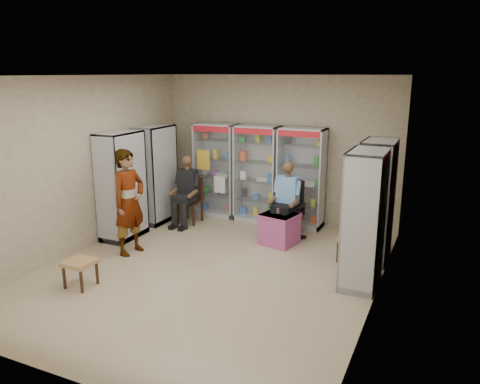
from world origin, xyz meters
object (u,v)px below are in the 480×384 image
at_px(seated_shopkeeper, 288,202).
at_px(woven_stool_b, 81,273).
at_px(cabinet_back_mid, 257,174).
at_px(cabinet_back_right, 301,178).
at_px(wooden_chair, 190,201).
at_px(standing_man, 129,202).
at_px(cabinet_right_near, 364,219).
at_px(office_chair, 288,209).
at_px(cabinet_left_far, 156,175).
at_px(cabinet_left_near, 122,186).
at_px(cabinet_right_far, 376,201).
at_px(pink_trunk, 279,229).
at_px(cabinet_back_left, 217,170).
at_px(woven_stool_a, 350,249).

distance_m(seated_shopkeeper, woven_stool_b, 3.88).
height_order(cabinet_back_mid, cabinet_back_right, same).
distance_m(wooden_chair, standing_man, 1.94).
bearing_deg(wooden_chair, cabinet_right_near, -21.64).
distance_m(cabinet_back_mid, office_chair, 1.26).
relative_size(cabinet_left_far, woven_stool_b, 4.97).
relative_size(cabinet_left_near, woven_stool_b, 4.97).
distance_m(cabinet_right_far, pink_trunk, 1.81).
height_order(seated_shopkeeper, standing_man, standing_man).
relative_size(cabinet_back_right, woven_stool_b, 4.97).
distance_m(cabinet_back_left, cabinet_left_near, 2.23).
bearing_deg(cabinet_right_near, cabinet_back_left, 57.72).
distance_m(cabinet_back_mid, standing_man, 2.91).
height_order(cabinet_left_far, woven_stool_b, cabinet_left_far).
bearing_deg(pink_trunk, wooden_chair, 168.82).
relative_size(cabinet_back_left, pink_trunk, 3.39).
bearing_deg(standing_man, wooden_chair, 5.60).
xyz_separation_m(cabinet_back_mid, cabinet_left_near, (-1.88, -2.03, 0.00)).
distance_m(cabinet_left_far, woven_stool_a, 4.23).
bearing_deg(woven_stool_a, seated_shopkeeper, 153.91).
height_order(cabinet_right_near, woven_stool_b, cabinet_right_near).
bearing_deg(standing_man, cabinet_right_near, -76.62).
xyz_separation_m(wooden_chair, office_chair, (2.14, 0.02, 0.07)).
bearing_deg(cabinet_back_mid, pink_trunk, -51.42).
distance_m(office_chair, woven_stool_b, 3.90).
relative_size(cabinet_back_mid, wooden_chair, 2.13).
bearing_deg(cabinet_right_far, cabinet_back_mid, 66.35).
distance_m(wooden_chair, woven_stool_b, 3.29).
relative_size(office_chair, seated_shopkeeper, 0.79).
xyz_separation_m(cabinet_left_far, cabinet_left_near, (0.00, -1.10, 0.00)).
distance_m(pink_trunk, woven_stool_a, 1.36).
xyz_separation_m(cabinet_back_mid, seated_shopkeeper, (0.94, -0.76, -0.31)).
relative_size(cabinet_back_left, cabinet_left_far, 1.00).
xyz_separation_m(cabinet_back_mid, cabinet_right_near, (2.58, -2.23, 0.00)).
xyz_separation_m(office_chair, woven_stool_a, (1.31, -0.69, -0.33)).
relative_size(cabinet_left_far, standing_man, 1.10).
bearing_deg(woven_stool_b, cabinet_left_far, 103.89).
relative_size(cabinet_left_far, wooden_chair, 2.13).
height_order(cabinet_left_near, standing_man, cabinet_left_near).
relative_size(cabinet_right_near, wooden_chair, 2.13).
height_order(cabinet_back_right, cabinet_right_near, same).
bearing_deg(cabinet_right_far, wooden_chair, 83.96).
bearing_deg(woven_stool_b, seated_shopkeeper, 57.76).
distance_m(cabinet_left_near, pink_trunk, 3.02).
bearing_deg(cabinet_back_right, seated_shopkeeper, -91.13).
height_order(cabinet_back_right, cabinet_left_far, same).
height_order(cabinet_right_near, standing_man, cabinet_right_near).
distance_m(cabinet_back_mid, woven_stool_b, 4.24).
distance_m(wooden_chair, woven_stool_a, 3.52).
bearing_deg(pink_trunk, cabinet_left_near, -162.50).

